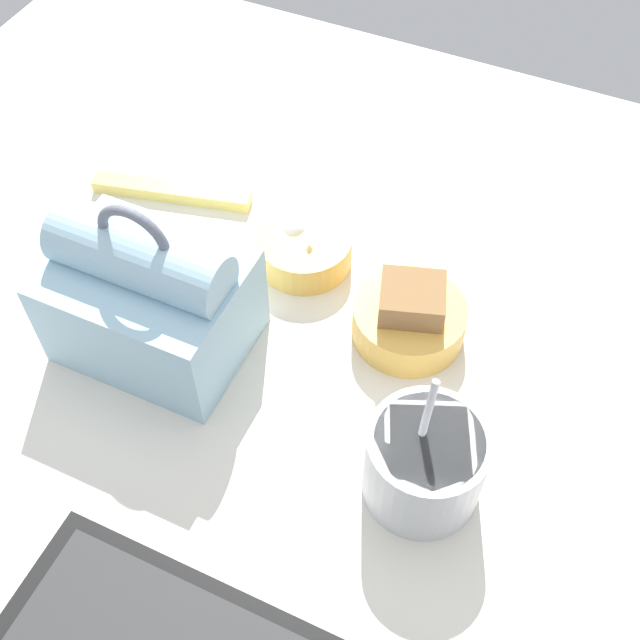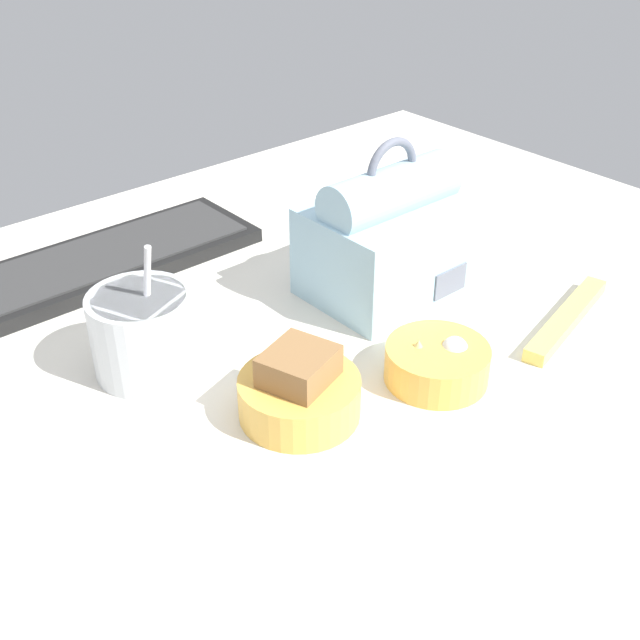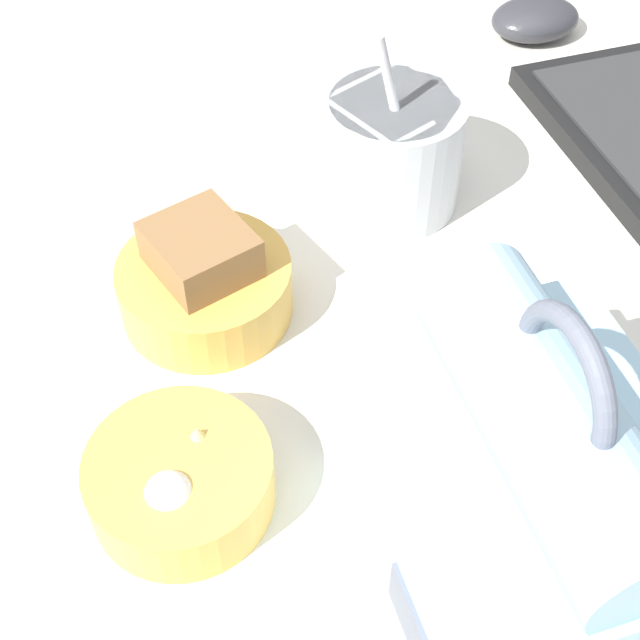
{
  "view_description": "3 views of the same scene",
  "coord_description": "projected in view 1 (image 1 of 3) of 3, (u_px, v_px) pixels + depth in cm",
  "views": [
    {
      "loc": [
        -19.0,
        45.15,
        71.37
      ],
      "look_at": [
        1.39,
        0.58,
        7.0
      ],
      "focal_mm": 45.0,
      "sensor_mm": 36.0,
      "label": 1
    },
    {
      "loc": [
        -45.01,
        -53.41,
        52.18
      ],
      "look_at": [
        1.39,
        0.58,
        7.0
      ],
      "focal_mm": 45.0,
      "sensor_mm": 36.0,
      "label": 2
    },
    {
      "loc": [
        36.63,
        -10.71,
        48.42
      ],
      "look_at": [
        1.39,
        0.58,
        7.0
      ],
      "focal_mm": 50.0,
      "sensor_mm": 36.0,
      "label": 3
    }
  ],
  "objects": [
    {
      "name": "bento_bowl_snacks",
      "position": [
        304.0,
        248.0,
        0.91
      ],
      "size": [
        10.85,
        10.85,
        4.85
      ],
      "color": "#EAB24C",
      "rests_on": "desk_surface"
    },
    {
      "name": "lunch_bag",
      "position": [
        150.0,
        297.0,
        0.8
      ],
      "size": [
        18.8,
        14.71,
        19.57
      ],
      "color": "#9EC6DB",
      "rests_on": "desk_surface"
    },
    {
      "name": "desk_surface",
      "position": [
        334.0,
        354.0,
        0.86
      ],
      "size": [
        140.0,
        110.0,
        2.0
      ],
      "color": "silver",
      "rests_on": "ground"
    },
    {
      "name": "soup_cup",
      "position": [
        425.0,
        463.0,
        0.72
      ],
      "size": [
        10.9,
        10.9,
        15.11
      ],
      "color": "silver",
      "rests_on": "desk_surface"
    },
    {
      "name": "chopstick_case",
      "position": [
        172.0,
        192.0,
        0.98
      ],
      "size": [
        19.76,
        7.05,
        1.6
      ],
      "color": "#EFD666",
      "rests_on": "desk_surface"
    },
    {
      "name": "bento_bowl_sandwich",
      "position": [
        409.0,
        317.0,
        0.84
      ],
      "size": [
        11.98,
        11.98,
        7.35
      ],
      "color": "#EAB24C",
      "rests_on": "desk_surface"
    }
  ]
}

